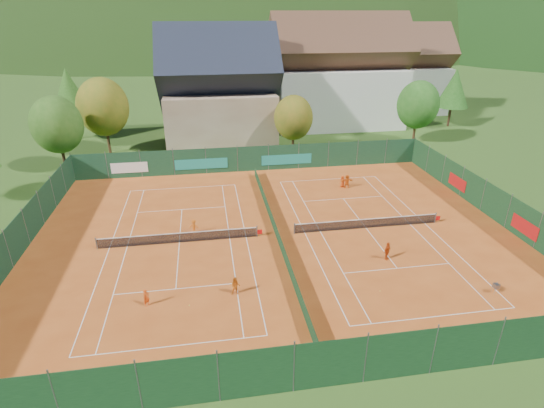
{
  "coord_description": "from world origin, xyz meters",
  "views": [
    {
      "loc": [
        -5.3,
        -30.98,
        17.32
      ],
      "look_at": [
        0.0,
        2.0,
        2.0
      ],
      "focal_mm": 28.0,
      "sensor_mm": 36.0,
      "label": 1
    }
  ],
  "objects_px": {
    "player_left_far": "(194,226)",
    "player_right_near": "(387,251)",
    "hotel_block_a": "(337,79)",
    "player_right_far_b": "(347,181)",
    "player_left_near": "(146,298)",
    "player_right_far_a": "(342,181)",
    "ball_hopper": "(496,286)",
    "player_left_mid": "(236,286)",
    "hotel_block_b": "(398,75)",
    "chalet": "(219,94)"
  },
  "relations": [
    {
      "from": "chalet",
      "to": "player_right_near",
      "type": "distance_m",
      "value": 37.14
    },
    {
      "from": "chalet",
      "to": "player_right_far_b",
      "type": "height_order",
      "value": "chalet"
    },
    {
      "from": "hotel_block_b",
      "to": "ball_hopper",
      "type": "xyz_separation_m",
      "value": [
        -16.78,
        -54.23,
        -6.06
      ]
    },
    {
      "from": "chalet",
      "to": "player_right_near",
      "type": "xyz_separation_m",
      "value": [
        10.7,
        -35.08,
        -5.89
      ]
    },
    {
      "from": "chalet",
      "to": "player_left_mid",
      "type": "bearing_deg",
      "value": -91.52
    },
    {
      "from": "player_left_far",
      "to": "player_right_far_a",
      "type": "height_order",
      "value": "player_right_far_a"
    },
    {
      "from": "player_left_far",
      "to": "player_right_near",
      "type": "xyz_separation_m",
      "value": [
        14.48,
        -6.59,
        0.1
      ]
    },
    {
      "from": "chalet",
      "to": "player_right_near",
      "type": "height_order",
      "value": "chalet"
    },
    {
      "from": "hotel_block_b",
      "to": "player_left_near",
      "type": "height_order",
      "value": "hotel_block_b"
    },
    {
      "from": "hotel_block_a",
      "to": "player_left_near",
      "type": "xyz_separation_m",
      "value": [
        -25.72,
        -43.91,
        -6.77
      ]
    },
    {
      "from": "hotel_block_b",
      "to": "player_left_near",
      "type": "bearing_deg",
      "value": -127.43
    },
    {
      "from": "chalet",
      "to": "player_left_far",
      "type": "bearing_deg",
      "value": -97.57
    },
    {
      "from": "chalet",
      "to": "player_left_far",
      "type": "height_order",
      "value": "chalet"
    },
    {
      "from": "player_left_near",
      "to": "player_right_near",
      "type": "height_order",
      "value": "player_right_near"
    },
    {
      "from": "player_left_near",
      "to": "player_right_far_a",
      "type": "height_order",
      "value": "player_right_far_a"
    },
    {
      "from": "chalet",
      "to": "player_right_far_b",
      "type": "distance_m",
      "value": 24.89
    },
    {
      "from": "hotel_block_b",
      "to": "hotel_block_a",
      "type": "bearing_deg",
      "value": -150.26
    },
    {
      "from": "hotel_block_a",
      "to": "player_right_far_b",
      "type": "bearing_deg",
      "value": -104.18
    },
    {
      "from": "player_right_far_a",
      "to": "player_left_far",
      "type": "bearing_deg",
      "value": 10.76
    },
    {
      "from": "player_right_near",
      "to": "player_right_far_a",
      "type": "distance_m",
      "value": 14.57
    },
    {
      "from": "hotel_block_b",
      "to": "ball_hopper",
      "type": "distance_m",
      "value": 57.09
    },
    {
      "from": "hotel_block_b",
      "to": "player_right_far_a",
      "type": "bearing_deg",
      "value": -121.5
    },
    {
      "from": "player_left_near",
      "to": "player_right_near",
      "type": "relative_size",
      "value": 0.84
    },
    {
      "from": "hotel_block_b",
      "to": "player_right_near",
      "type": "distance_m",
      "value": 54.23
    },
    {
      "from": "player_left_mid",
      "to": "player_right_far_a",
      "type": "bearing_deg",
      "value": 56.09
    },
    {
      "from": "chalet",
      "to": "player_right_near",
      "type": "bearing_deg",
      "value": -73.04
    },
    {
      "from": "player_left_mid",
      "to": "player_right_far_b",
      "type": "xyz_separation_m",
      "value": [
        13.2,
        16.75,
        0.11
      ]
    },
    {
      "from": "player_right_near",
      "to": "player_right_far_b",
      "type": "distance_m",
      "value": 14.27
    },
    {
      "from": "ball_hopper",
      "to": "player_right_far_b",
      "type": "relative_size",
      "value": 0.53
    },
    {
      "from": "player_left_near",
      "to": "player_right_near",
      "type": "xyz_separation_m",
      "value": [
        17.42,
        2.83,
        0.12
      ]
    },
    {
      "from": "hotel_block_b",
      "to": "ball_hopper",
      "type": "relative_size",
      "value": 21.6
    },
    {
      "from": "hotel_block_a",
      "to": "player_left_far",
      "type": "distance_m",
      "value": 41.88
    },
    {
      "from": "player_right_far_b",
      "to": "player_right_near",
      "type": "bearing_deg",
      "value": 84.43
    },
    {
      "from": "hotel_block_b",
      "to": "player_right_far_a",
      "type": "xyz_separation_m",
      "value": [
        -21.17,
        -34.55,
        -5.96
      ]
    },
    {
      "from": "chalet",
      "to": "player_left_near",
      "type": "relative_size",
      "value": 13.28
    },
    {
      "from": "hotel_block_b",
      "to": "player_left_far",
      "type": "height_order",
      "value": "hotel_block_b"
    },
    {
      "from": "ball_hopper",
      "to": "player_left_near",
      "type": "xyz_separation_m",
      "value": [
        -22.94,
        2.32,
        0.05
      ]
    },
    {
      "from": "ball_hopper",
      "to": "player_left_mid",
      "type": "relative_size",
      "value": 0.61
    },
    {
      "from": "ball_hopper",
      "to": "player_right_far_b",
      "type": "bearing_deg",
      "value": 101.71
    },
    {
      "from": "player_left_near",
      "to": "chalet",
      "type": "bearing_deg",
      "value": 38.14
    },
    {
      "from": "player_right_near",
      "to": "player_left_far",
      "type": "bearing_deg",
      "value": 119.86
    },
    {
      "from": "chalet",
      "to": "hotel_block_b",
      "type": "distance_m",
      "value": 35.85
    },
    {
      "from": "hotel_block_a",
      "to": "player_right_near",
      "type": "relative_size",
      "value": 14.79
    },
    {
      "from": "player_left_mid",
      "to": "player_right_far_b",
      "type": "bearing_deg",
      "value": 54.72
    },
    {
      "from": "player_right_near",
      "to": "hotel_block_b",
      "type": "bearing_deg",
      "value": 29.9
    },
    {
      "from": "player_left_mid",
      "to": "chalet",
      "type": "bearing_deg",
      "value": 91.45
    },
    {
      "from": "hotel_block_a",
      "to": "player_left_near",
      "type": "bearing_deg",
      "value": -120.37
    },
    {
      "from": "ball_hopper",
      "to": "player_left_far",
      "type": "height_order",
      "value": "player_left_far"
    },
    {
      "from": "hotel_block_b",
      "to": "player_left_mid",
      "type": "bearing_deg",
      "value": -123.36
    },
    {
      "from": "player_right_far_b",
      "to": "player_left_mid",
      "type": "bearing_deg",
      "value": 52.25
    }
  ]
}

